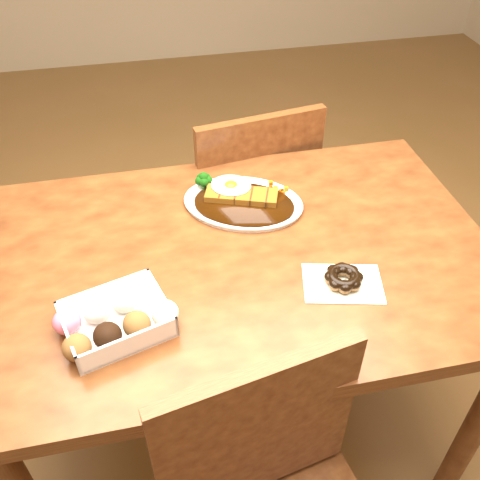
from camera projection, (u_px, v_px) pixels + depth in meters
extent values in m
plane|color=brown|center=(241.00, 419.00, 1.76)|extent=(6.00, 6.00, 0.00)
cube|color=#471E0E|center=(242.00, 258.00, 1.28)|extent=(1.20, 0.80, 0.04)
cylinder|color=#471E0E|center=(477.00, 424.00, 1.36)|extent=(0.06, 0.06, 0.71)
cylinder|color=#471E0E|center=(52.00, 297.00, 1.69)|extent=(0.06, 0.06, 0.71)
cylinder|color=#471E0E|center=(372.00, 249.00, 1.86)|extent=(0.06, 0.06, 0.71)
cube|color=#471E0E|center=(238.00, 203.00, 1.94)|extent=(0.48, 0.48, 0.04)
cylinder|color=#471E0E|center=(262.00, 214.00, 2.25)|extent=(0.04, 0.04, 0.41)
cylinder|color=#471E0E|center=(184.00, 233.00, 2.16)|extent=(0.04, 0.04, 0.41)
cylinder|color=#471E0E|center=(297.00, 266.00, 2.01)|extent=(0.04, 0.04, 0.41)
cylinder|color=#471E0E|center=(211.00, 290.00, 1.92)|extent=(0.04, 0.04, 0.41)
cube|color=#471E0E|center=(260.00, 176.00, 1.64)|extent=(0.40, 0.09, 0.40)
cube|color=#471E0E|center=(257.00, 433.00, 1.00)|extent=(0.40, 0.11, 0.40)
ellipsoid|color=white|center=(243.00, 203.00, 1.40)|extent=(0.37, 0.32, 0.01)
ellipsoid|color=black|center=(244.00, 204.00, 1.38)|extent=(0.31, 0.27, 0.01)
cube|color=#6B380C|center=(241.00, 196.00, 1.39)|extent=(0.20, 0.12, 0.02)
ellipsoid|color=white|center=(231.00, 185.00, 1.40)|extent=(0.13, 0.13, 0.01)
ellipsoid|color=#FFB214|center=(231.00, 185.00, 1.40)|extent=(0.03, 0.03, 0.02)
cube|color=white|center=(117.00, 319.00, 1.07)|extent=(0.24, 0.21, 0.05)
ellipsoid|color=brown|center=(77.00, 347.00, 1.01)|extent=(0.06, 0.06, 0.05)
ellipsoid|color=black|center=(107.00, 335.00, 1.04)|extent=(0.06, 0.06, 0.05)
ellipsoid|color=brown|center=(137.00, 324.00, 1.06)|extent=(0.06, 0.06, 0.05)
ellipsoid|color=beige|center=(165.00, 313.00, 1.08)|extent=(0.06, 0.06, 0.05)
ellipsoid|color=pink|center=(67.00, 322.00, 1.06)|extent=(0.06, 0.06, 0.05)
ellipsoid|color=beige|center=(96.00, 311.00, 1.08)|extent=(0.06, 0.06, 0.05)
ellipsoid|color=beige|center=(125.00, 300.00, 1.11)|extent=(0.06, 0.06, 0.05)
cube|color=silver|center=(343.00, 283.00, 1.18)|extent=(0.20, 0.16, 0.00)
torus|color=olive|center=(343.00, 279.00, 1.17)|extent=(0.10, 0.10, 0.03)
torus|color=black|center=(344.00, 276.00, 1.17)|extent=(0.09, 0.09, 0.02)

